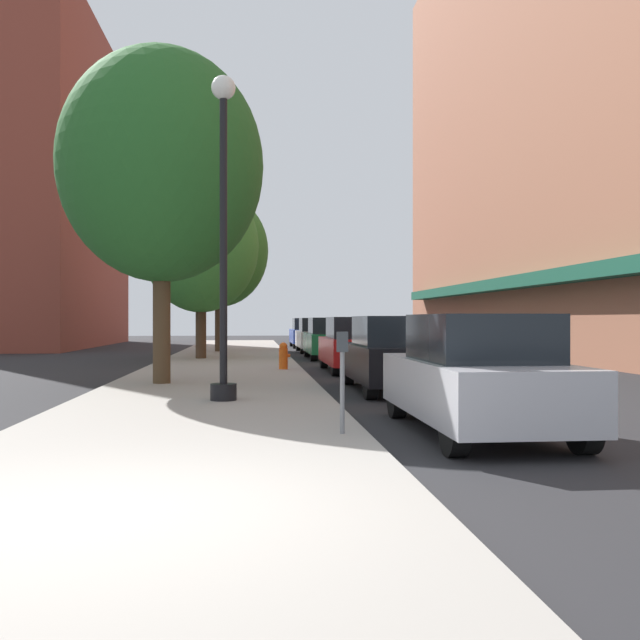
{
  "coord_description": "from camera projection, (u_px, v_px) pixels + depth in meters",
  "views": [
    {
      "loc": [
        0.89,
        -5.45,
        1.59
      ],
      "look_at": [
        3.26,
        18.78,
        1.57
      ],
      "focal_mm": 39.14,
      "sensor_mm": 36.0,
      "label": 1
    }
  ],
  "objects": [
    {
      "name": "tree_near",
      "position": [
        219.0,
        251.0,
        32.04
      ],
      "size": [
        4.5,
        4.5,
        7.22
      ],
      "color": "#422D1E",
      "rests_on": "sidewalk_slab"
    },
    {
      "name": "fire_hydrant",
      "position": [
        283.0,
        356.0,
        20.55
      ],
      "size": [
        0.33,
        0.26,
        0.79
      ],
      "color": "#E05614",
      "rests_on": "sidewalk_slab"
    },
    {
      "name": "tree_mid",
      "position": [
        201.0,
        246.0,
        26.33
      ],
      "size": [
        4.37,
        4.37,
        6.75
      ],
      "color": "#422D1E",
      "rests_on": "sidewalk_slab"
    },
    {
      "name": "car_blue",
      "position": [
        307.0,
        333.0,
        39.47
      ],
      "size": [
        1.8,
        4.3,
        1.66
      ],
      "rotation": [
        0.0,
        0.0,
        -0.01
      ],
      "color": "black",
      "rests_on": "ground"
    },
    {
      "name": "sidewalk_slab",
      "position": [
        226.0,
        363.0,
        24.24
      ],
      "size": [
        4.8,
        50.0,
        0.12
      ],
      "primitive_type": "cube",
      "color": "gray",
      "rests_on": "ground"
    },
    {
      "name": "parking_meter_near",
      "position": [
        342.0,
        369.0,
        8.96
      ],
      "size": [
        0.14,
        0.09,
        1.31
      ],
      "color": "slate",
      "rests_on": "sidewalk_slab"
    },
    {
      "name": "car_silver",
      "position": [
        477.0,
        376.0,
        9.67
      ],
      "size": [
        1.8,
        4.3,
        1.66
      ],
      "rotation": [
        0.0,
        0.0,
        0.02
      ],
      "color": "black",
      "rests_on": "ground"
    },
    {
      "name": "car_red",
      "position": [
        355.0,
        345.0,
        21.12
      ],
      "size": [
        1.8,
        4.3,
        1.66
      ],
      "rotation": [
        0.0,
        0.0,
        0.0
      ],
      "color": "black",
      "rests_on": "ground"
    },
    {
      "name": "ground_plane",
      "position": [
        344.0,
        366.0,
        23.64
      ],
      "size": [
        90.0,
        90.0,
        0.0
      ],
      "primitive_type": "plane",
      "color": "#232326"
    },
    {
      "name": "building_right_brick",
      "position": [
        596.0,
        78.0,
        28.68
      ],
      "size": [
        6.8,
        40.0,
        23.13
      ],
      "color": "#9E6047",
      "rests_on": "ground"
    },
    {
      "name": "car_white",
      "position": [
        317.0,
        336.0,
        33.67
      ],
      "size": [
        1.8,
        4.3,
        1.66
      ],
      "rotation": [
        0.0,
        0.0,
        -0.04
      ],
      "color": "black",
      "rests_on": "ground"
    },
    {
      "name": "tree_far",
      "position": [
        162.0,
        166.0,
        16.02
      ],
      "size": [
        4.67,
        4.67,
        7.7
      ],
      "color": "#4C3823",
      "rests_on": "sidewalk_slab"
    },
    {
      "name": "lamppost",
      "position": [
        223.0,
        231.0,
        12.65
      ],
      "size": [
        0.48,
        0.48,
        5.9
      ],
      "color": "black",
      "rests_on": "sidewalk_slab"
    },
    {
      "name": "car_black",
      "position": [
        393.0,
        355.0,
        15.38
      ],
      "size": [
        1.8,
        4.3,
        1.66
      ],
      "rotation": [
        0.0,
        0.0,
        0.04
      ],
      "color": "black",
      "rests_on": "ground"
    },
    {
      "name": "car_green",
      "position": [
        329.0,
        339.0,
        28.08
      ],
      "size": [
        1.8,
        4.3,
        1.66
      ],
      "rotation": [
        0.0,
        0.0,
        -0.02
      ],
      "color": "black",
      "rests_on": "ground"
    },
    {
      "name": "building_far_background",
      "position": [
        49.0,
        187.0,
        41.08
      ],
      "size": [
        6.8,
        18.0,
        18.85
      ],
      "color": "brown",
      "rests_on": "ground"
    }
  ]
}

